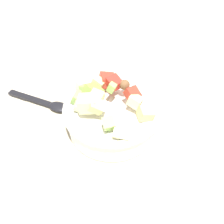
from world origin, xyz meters
The scene contains 4 objects.
ground_plane centered at (0.00, 0.00, 0.00)m, with size 2.40×2.40×0.00m, color silver.
placemat centered at (0.00, 0.00, 0.00)m, with size 0.47×0.32×0.01m, color #BCB299.
salad_bowl centered at (0.02, 0.00, 0.05)m, with size 0.23×0.23×0.12m.
serving_spoon centered at (0.18, 0.09, 0.01)m, with size 0.18×0.12×0.01m.
Camera 1 is at (-0.31, 0.24, 0.47)m, focal length 39.45 mm.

